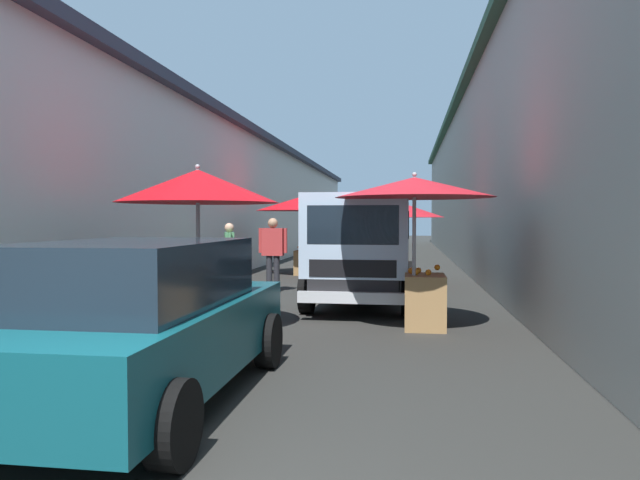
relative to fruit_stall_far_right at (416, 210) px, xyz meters
name	(u,v)px	position (x,y,z in m)	size (l,w,h in m)	color
ground	(347,280)	(6.99, 1.75, -1.78)	(90.00, 90.00, 0.00)	#282826
building_left_whitewash	(144,198)	(9.24, 8.67, 0.57)	(49.80, 7.50, 4.69)	silver
building_right_concrete	(590,175)	(9.24, -5.17, 1.17)	(49.80, 7.50, 5.90)	#A39E93
fruit_stall_far_right	(416,210)	(0.00, 0.00, 0.00)	(2.36, 2.36, 2.34)	#9E9EA3
fruit_stall_near_left	(395,217)	(5.96, 0.42, -0.08)	(2.42, 2.42, 2.19)	#9E9EA3
fruit_stall_mid_lane	(200,202)	(-0.75, 3.08, 0.11)	(2.33, 2.33, 2.43)	#9E9EA3
fruit_stall_near_right	(305,210)	(8.21, 3.12, 0.14)	(2.88, 2.88, 2.42)	#9E9EA3
hatchback_car	(139,321)	(-3.90, 2.51, -1.05)	(3.91, 1.93, 1.45)	#0F4C56
delivery_truck	(360,252)	(1.89, 0.98, -0.74)	(4.94, 2.01, 2.08)	black
vendor_by_crates	(229,252)	(4.02, 4.14, -0.89)	(0.60, 0.35, 1.56)	#665B4C
vendor_in_shade	(273,249)	(4.05, 3.13, -0.81)	(0.23, 0.66, 1.68)	#232328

